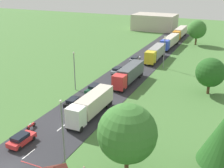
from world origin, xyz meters
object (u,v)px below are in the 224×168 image
object	(u,v)px
lamppost_second	(74,69)
tree_maple	(197,29)
truck_lead	(91,104)
lamppost_third	(164,50)
truck_fourth	(170,41)
car_lead	(21,139)
tree_oak	(127,133)
car_third	(94,88)
lamppost_lead	(63,133)
car_fourth	(117,70)
distant_building	(155,22)
truck_second	(129,74)
truck_fifth	(180,32)
car_second	(73,102)
tree_birch	(210,72)
truck_third	(155,53)
motorcycle_courier	(31,126)
car_fifth	(135,59)

from	to	relation	value
lamppost_second	tree_maple	bearing A→B (deg)	72.98
truck_lead	lamppost_third	size ratio (longest dim) A/B	1.45
truck_lead	truck_fourth	world-z (taller)	truck_lead
car_lead	tree_oak	world-z (taller)	tree_oak
car_third	lamppost_lead	world-z (taller)	lamppost_lead
car_third	truck_fourth	bearing A→B (deg)	83.87
car_fourth	distant_building	distance (m)	61.07
tree_maple	truck_second	bearing A→B (deg)	-99.54
truck_lead	truck_fifth	bearing A→B (deg)	90.00
car_second	truck_fourth	bearing A→B (deg)	84.44
tree_oak	tree_birch	distance (m)	29.60
truck_third	car_third	xyz separation A→B (m)	(-4.63, -26.99, -1.31)
tree_oak	truck_lead	bearing A→B (deg)	133.28
car_lead	truck_second	bearing A→B (deg)	80.68
motorcycle_courier	lamppost_lead	bearing A→B (deg)	-31.27
car_fifth	truck_lead	bearing A→B (deg)	-82.43
tree_birch	car_lead	bearing A→B (deg)	-125.56
truck_third	tree_oak	world-z (taller)	tree_oak
tree_oak	tree_maple	distance (m)	71.48
car_lead	lamppost_second	xyz separation A→B (m)	(-3.80, 20.19, 3.53)
truck_fifth	lamppost_second	distance (m)	61.08
truck_lead	car_lead	bearing A→B (deg)	-112.56
lamppost_lead	tree_oak	bearing A→B (deg)	18.26
distant_building	lamppost_third	bearing A→B (deg)	-71.40
car_second	tree_oak	world-z (taller)	tree_oak
truck_third	lamppost_third	size ratio (longest dim) A/B	1.58
lamppost_third	truck_fifth	bearing A→B (deg)	95.75
lamppost_second	distant_building	world-z (taller)	lamppost_second
lamppost_lead	distant_building	size ratio (longest dim) A/B	0.52
truck_lead	truck_fifth	distance (m)	69.38
car_third	distant_building	world-z (taller)	distant_building
car_second	lamppost_lead	world-z (taller)	lamppost_lead
truck_fourth	truck_fifth	world-z (taller)	truck_fifth
motorcycle_courier	tree_birch	distance (m)	33.95
truck_third	distant_building	xyz separation A→B (m)	(-13.62, 45.83, 1.16)
truck_third	motorcycle_courier	xyz separation A→B (m)	(-6.47, -43.65, -1.58)
car_second	car_third	xyz separation A→B (m)	(0.27, 7.26, -0.02)
truck_third	truck_fourth	distance (m)	16.52
car_fifth	distant_building	world-z (taller)	distant_building
car_lead	car_second	world-z (taller)	car_lead
car_lead	car_fifth	xyz separation A→B (m)	(0.33, 43.95, -0.04)
car_second	lamppost_third	bearing A→B (deg)	73.17
car_fifth	motorcycle_courier	bearing A→B (deg)	-92.79
car_fourth	lamppost_second	distance (m)	13.78
truck_second	car_third	bearing A→B (deg)	-119.86
truck_fourth	lamppost_second	bearing A→B (deg)	-101.20
lamppost_second	truck_fourth	bearing A→B (deg)	78.80
truck_third	car_fourth	bearing A→B (deg)	-108.89
car_lead	car_second	bearing A→B (deg)	90.21
car_second	tree_oak	bearing A→B (deg)	-40.95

